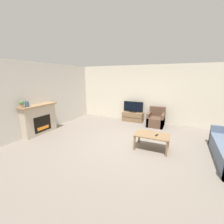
{
  "coord_description": "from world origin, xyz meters",
  "views": [
    {
      "loc": [
        1.45,
        -4.33,
        2.16
      ],
      "look_at": [
        -0.9,
        0.68,
        0.85
      ],
      "focal_mm": 24.0,
      "sensor_mm": 36.0,
      "label": 1
    }
  ],
  "objects_px": {
    "tv_stand": "(133,117)",
    "armchair": "(156,120)",
    "tv": "(133,107)",
    "mantel_vase_left": "(27,104)",
    "fireplace": "(40,119)",
    "remote": "(157,135)",
    "coffee_table": "(152,136)",
    "potted_plant": "(22,104)"
  },
  "relations": [
    {
      "from": "mantel_vase_left",
      "to": "remote",
      "type": "relative_size",
      "value": 1.4
    },
    {
      "from": "tv",
      "to": "mantel_vase_left",
      "type": "bearing_deg",
      "value": -127.74
    },
    {
      "from": "tv",
      "to": "remote",
      "type": "bearing_deg",
      "value": -59.51
    },
    {
      "from": "mantel_vase_left",
      "to": "tv",
      "type": "bearing_deg",
      "value": 52.26
    },
    {
      "from": "fireplace",
      "to": "tv_stand",
      "type": "relative_size",
      "value": 1.43
    },
    {
      "from": "fireplace",
      "to": "tv",
      "type": "distance_m",
      "value": 4.15
    },
    {
      "from": "tv",
      "to": "armchair",
      "type": "bearing_deg",
      "value": -12.23
    },
    {
      "from": "potted_plant",
      "to": "tv_stand",
      "type": "bearing_deg",
      "value": 53.66
    },
    {
      "from": "potted_plant",
      "to": "armchair",
      "type": "bearing_deg",
      "value": 41.76
    },
    {
      "from": "mantel_vase_left",
      "to": "potted_plant",
      "type": "relative_size",
      "value": 0.9
    },
    {
      "from": "tv_stand",
      "to": "remote",
      "type": "xyz_separation_m",
      "value": [
        1.54,
        -2.61,
        0.25
      ]
    },
    {
      "from": "fireplace",
      "to": "potted_plant",
      "type": "height_order",
      "value": "potted_plant"
    },
    {
      "from": "coffee_table",
      "to": "remote",
      "type": "height_order",
      "value": "remote"
    },
    {
      "from": "fireplace",
      "to": "mantel_vase_left",
      "type": "relative_size",
      "value": 6.69
    },
    {
      "from": "remote",
      "to": "mantel_vase_left",
      "type": "bearing_deg",
      "value": -152.59
    },
    {
      "from": "potted_plant",
      "to": "coffee_table",
      "type": "xyz_separation_m",
      "value": [
        4.14,
        1.13,
        -0.87
      ]
    },
    {
      "from": "tv_stand",
      "to": "armchair",
      "type": "distance_m",
      "value": 1.18
    },
    {
      "from": "coffee_table",
      "to": "tv",
      "type": "bearing_deg",
      "value": 118.46
    },
    {
      "from": "tv",
      "to": "tv_stand",
      "type": "bearing_deg",
      "value": 90.0
    },
    {
      "from": "fireplace",
      "to": "tv",
      "type": "xyz_separation_m",
      "value": [
        2.76,
        3.1,
        0.12
      ]
    },
    {
      "from": "mantel_vase_left",
      "to": "tv",
      "type": "relative_size",
      "value": 0.23
    },
    {
      "from": "fireplace",
      "to": "tv_stand",
      "type": "height_order",
      "value": "fireplace"
    },
    {
      "from": "mantel_vase_left",
      "to": "tv",
      "type": "xyz_separation_m",
      "value": [
        2.74,
        3.54,
        -0.53
      ]
    },
    {
      "from": "remote",
      "to": "armchair",
      "type": "bearing_deg",
      "value": 114.43
    },
    {
      "from": "potted_plant",
      "to": "coffee_table",
      "type": "distance_m",
      "value": 4.38
    },
    {
      "from": "tv",
      "to": "remote",
      "type": "xyz_separation_m",
      "value": [
        1.54,
        -2.61,
        -0.23
      ]
    },
    {
      "from": "tv_stand",
      "to": "coffee_table",
      "type": "relative_size",
      "value": 1.02
    },
    {
      "from": "fireplace",
      "to": "coffee_table",
      "type": "xyz_separation_m",
      "value": [
        4.16,
        0.51,
        -0.17
      ]
    },
    {
      "from": "tv_stand",
      "to": "remote",
      "type": "height_order",
      "value": "remote"
    },
    {
      "from": "fireplace",
      "to": "armchair",
      "type": "xyz_separation_m",
      "value": [
        3.91,
        2.85,
        -0.3
      ]
    },
    {
      "from": "tv_stand",
      "to": "coffee_table",
      "type": "xyz_separation_m",
      "value": [
        1.41,
        -2.59,
        0.18
      ]
    },
    {
      "from": "tv_stand",
      "to": "potted_plant",
      "type": "bearing_deg",
      "value": -126.34
    },
    {
      "from": "mantel_vase_left",
      "to": "coffee_table",
      "type": "height_order",
      "value": "mantel_vase_left"
    },
    {
      "from": "tv_stand",
      "to": "remote",
      "type": "relative_size",
      "value": 6.56
    },
    {
      "from": "mantel_vase_left",
      "to": "tv_stand",
      "type": "bearing_deg",
      "value": 52.28
    },
    {
      "from": "mantel_vase_left",
      "to": "tv_stand",
      "type": "xyz_separation_m",
      "value": [
        2.74,
        3.54,
        -1.01
      ]
    },
    {
      "from": "fireplace",
      "to": "mantel_vase_left",
      "type": "distance_m",
      "value": 0.79
    },
    {
      "from": "tv",
      "to": "coffee_table",
      "type": "xyz_separation_m",
      "value": [
        1.41,
        -2.59,
        -0.3
      ]
    },
    {
      "from": "fireplace",
      "to": "tv_stand",
      "type": "bearing_deg",
      "value": 48.39
    },
    {
      "from": "fireplace",
      "to": "potted_plant",
      "type": "xyz_separation_m",
      "value": [
        0.02,
        -0.62,
        0.7
      ]
    },
    {
      "from": "potted_plant",
      "to": "tv_stand",
      "type": "xyz_separation_m",
      "value": [
        2.74,
        3.72,
        -1.05
      ]
    },
    {
      "from": "fireplace",
      "to": "remote",
      "type": "xyz_separation_m",
      "value": [
        4.29,
        0.49,
        -0.1
      ]
    }
  ]
}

